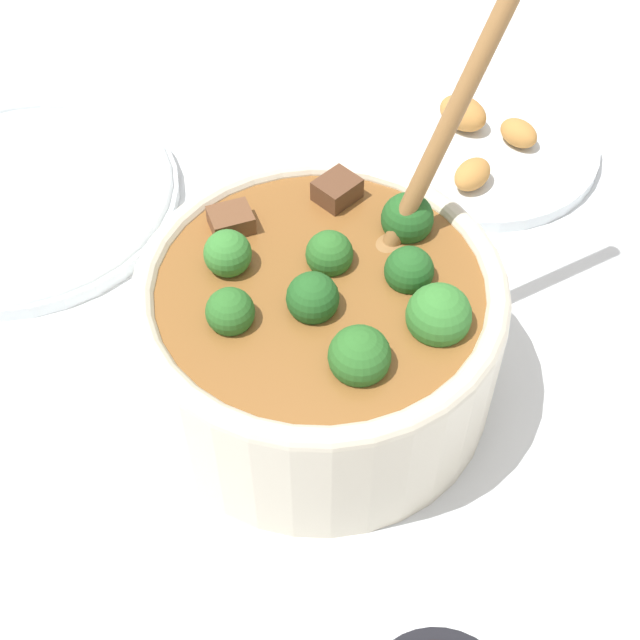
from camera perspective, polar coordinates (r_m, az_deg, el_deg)
ground_plane at (r=0.63m, az=0.00°, el=-4.15°), size 4.00×4.00×0.00m
stew_bowl at (r=0.58m, az=0.09°, el=-0.44°), size 0.28×0.23×0.29m
empty_plate at (r=0.79m, az=-18.53°, el=7.59°), size 0.26×0.26×0.02m
food_plate at (r=0.81m, az=10.05°, el=11.12°), size 0.21×0.21×0.04m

